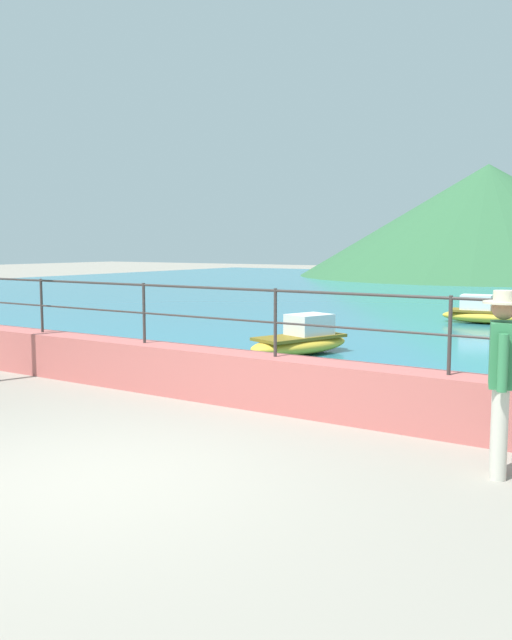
{
  "coord_description": "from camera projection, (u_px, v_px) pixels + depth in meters",
  "views": [
    {
      "loc": [
        4.58,
        -4.3,
        2.16
      ],
      "look_at": [
        -0.63,
        3.7,
        1.1
      ],
      "focal_mm": 37.96,
      "sensor_mm": 36.0,
      "label": 1
    }
  ],
  "objects": [
    {
      "name": "ground_plane",
      "position": [
        96.0,
        478.0,
        6.3
      ],
      "size": [
        120.0,
        120.0,
        0.0
      ],
      "primitive_type": "plane",
      "color": "gray"
    },
    {
      "name": "person_walking",
      "position": [
        501.0,
        374.0,
        6.23
      ],
      "size": [
        0.38,
        0.55,
        1.75
      ],
      "color": "beige",
      "rests_on": "ground"
    },
    {
      "name": "hill_main",
      "position": [
        487.0,
        221.0,
        45.44
      ],
      "size": [
        25.28,
        25.28,
        7.54
      ],
      "primitive_type": "cone",
      "color": "#33663D",
      "rests_on": "ground"
    },
    {
      "name": "promenade_wall",
      "position": [
        275.0,
        383.0,
        8.93
      ],
      "size": [
        20.0,
        0.56,
        0.7
      ],
      "primitive_type": "cube",
      "color": "#BC605B",
      "rests_on": "ground"
    },
    {
      "name": "boat_0",
      "position": [
        484.0,
        313.0,
        18.24
      ],
      "size": [
        2.39,
        1.17,
        0.76
      ],
      "color": "gold",
      "rests_on": "lake_water"
    },
    {
      "name": "railing",
      "position": [
        275.0,
        309.0,
        8.82
      ],
      "size": [
        18.44,
        0.04,
        0.9
      ],
      "color": "#383330",
      "rests_on": "promenade_wall"
    },
    {
      "name": "boat_1",
      "position": [
        301.0,
        340.0,
        13.09
      ],
      "size": [
        1.6,
        2.47,
        0.76
      ],
      "color": "gold",
      "rests_on": "lake_water"
    }
  ]
}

